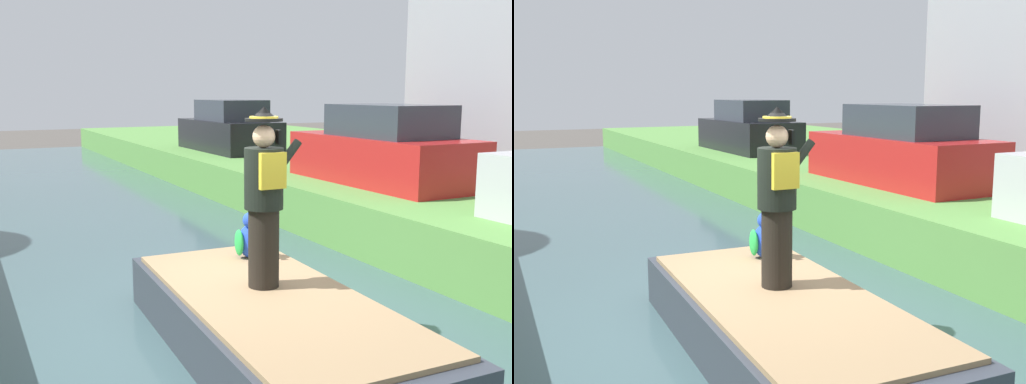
# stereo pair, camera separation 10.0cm
# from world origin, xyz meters

# --- Properties ---
(ground_plane) EXTENTS (80.00, 80.00, 0.00)m
(ground_plane) POSITION_xyz_m (0.00, 0.00, 0.00)
(ground_plane) COLOR #4C4742
(canal_water) EXTENTS (5.65, 48.00, 0.10)m
(canal_water) POSITION_xyz_m (0.00, 0.00, 0.05)
(canal_water) COLOR #3D565B
(canal_water) RESTS_ON ground
(boat) EXTENTS (1.94, 4.26, 0.61)m
(boat) POSITION_xyz_m (0.00, -0.73, 0.40)
(boat) COLOR #333842
(boat) RESTS_ON canal_water
(person_pirate) EXTENTS (0.61, 0.42, 1.85)m
(person_pirate) POSITION_xyz_m (0.06, -0.45, 1.64)
(person_pirate) COLOR black
(person_pirate) RESTS_ON boat
(parrot_plush) EXTENTS (0.36, 0.35, 0.57)m
(parrot_plush) POSITION_xyz_m (0.41, 0.61, 0.95)
(parrot_plush) COLOR blue
(parrot_plush) RESTS_ON boat
(parked_car_red) EXTENTS (1.75, 4.02, 1.50)m
(parked_car_red) POSITION_xyz_m (4.65, 3.45, 1.60)
(parked_car_red) COLOR red
(parked_car_red) RESTS_ON grass_bank_far
(parked_car_dark) EXTENTS (1.74, 4.02, 1.50)m
(parked_car_dark) POSITION_xyz_m (4.65, 10.67, 1.60)
(parked_car_dark) COLOR black
(parked_car_dark) RESTS_ON grass_bank_far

